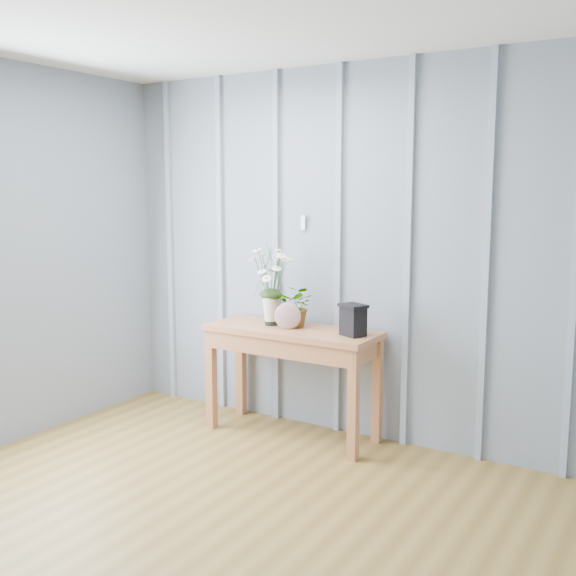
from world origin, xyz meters
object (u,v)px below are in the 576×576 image
Objects in this scene: sideboard at (292,345)px; carved_box at (353,320)px; daisy_vase at (271,275)px; felt_disc_vessel at (288,316)px.

carved_box is (0.46, -0.00, 0.22)m from sideboard.
daisy_vase is 0.68m from carved_box.
daisy_vase is at bearing 176.08° from sideboard.
daisy_vase reaches higher than carved_box.
sideboard is 0.49m from daisy_vase.
carved_box reaches higher than felt_disc_vessel.
felt_disc_vessel is (-0.00, -0.05, 0.20)m from sideboard.
sideboard is 5.81× the size of carved_box.
daisy_vase reaches higher than felt_disc_vessel.
sideboard is at bearing 61.73° from felt_disc_vessel.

